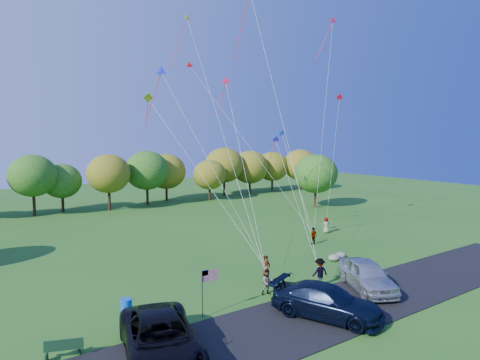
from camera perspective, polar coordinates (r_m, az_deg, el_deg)
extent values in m
plane|color=#255919|center=(29.29, 6.90, -14.16)|extent=(140.00, 140.00, 0.00)
cube|color=black|center=(26.64, 12.87, -16.30)|extent=(44.00, 6.00, 0.06)
cylinder|color=#352113|center=(57.89, -26.60, -3.20)|extent=(0.36, 0.36, 2.91)
ellipsoid|color=#1E5115|center=(57.50, -26.75, -0.02)|extent=(5.44, 5.44, 4.90)
cylinder|color=#352113|center=(59.88, -22.09, -2.91)|extent=(0.36, 0.36, 2.51)
ellipsoid|color=#1E5115|center=(59.47, -22.22, 0.34)|extent=(6.65, 6.65, 5.98)
cylinder|color=#352113|center=(61.92, -17.28, -2.28)|extent=(0.36, 0.36, 2.89)
ellipsoid|color=#3A6E1B|center=(61.57, -17.37, 0.50)|extent=(4.84, 4.84, 4.35)
cylinder|color=#352113|center=(63.51, -13.60, -2.23)|extent=(0.36, 0.36, 2.32)
ellipsoid|color=#1E5115|center=(63.12, -13.68, 0.89)|extent=(7.11, 7.11, 6.40)
cylinder|color=#352113|center=(66.46, -9.47, -1.81)|extent=(0.36, 0.36, 2.27)
ellipsoid|color=#1E5115|center=(66.12, -9.52, 0.80)|extent=(5.84, 5.84, 5.26)
cylinder|color=#352113|center=(67.05, -4.52, -1.51)|extent=(0.36, 0.36, 2.65)
ellipsoid|color=#3A6E1B|center=(66.70, -4.54, 1.34)|extent=(6.22, 6.22, 5.60)
cylinder|color=#352113|center=(71.80, -2.63, -1.13)|extent=(0.36, 0.36, 2.33)
ellipsoid|color=#1E5115|center=(71.51, -2.64, 1.06)|extent=(4.92, 4.92, 4.42)
cylinder|color=#352113|center=(73.65, 1.87, -0.77)|extent=(0.36, 0.36, 2.79)
ellipsoid|color=#3A6E1B|center=(73.30, 1.88, 2.14)|extent=(7.20, 7.20, 6.48)
cylinder|color=#352113|center=(76.44, 4.68, -0.43)|extent=(0.36, 0.36, 3.07)
ellipsoid|color=#3A6E1B|center=(76.12, 4.71, 2.28)|extent=(6.43, 6.43, 5.78)
cylinder|color=#352113|center=(81.19, 6.95, -0.20)|extent=(0.36, 0.36, 2.73)
ellipsoid|color=#3A6E1B|center=(80.89, 6.98, 2.32)|extent=(6.77, 6.77, 6.10)
cylinder|color=#352113|center=(60.62, 10.03, -2.32)|extent=(0.36, 0.36, 2.80)
ellipsoid|color=#1E5115|center=(60.23, 10.09, 0.84)|extent=(6.00, 6.00, 5.40)
imported|color=black|center=(20.63, -10.55, -20.11)|extent=(4.96, 7.57, 1.94)
imported|color=black|center=(24.90, 11.51, -15.60)|extent=(4.83, 6.67, 1.79)
imported|color=#B3B8BE|center=(29.62, 16.59, -12.06)|extent=(4.54, 6.03, 1.91)
imported|color=#4C4C59|center=(29.86, 3.53, -11.80)|extent=(0.77, 0.58, 1.90)
imported|color=#4C4C59|center=(27.84, 3.70, -13.42)|extent=(0.93, 0.81, 1.64)
imported|color=#4C4C59|center=(29.75, 10.58, -11.98)|extent=(1.31, 0.88, 1.88)
imported|color=#4C4C59|center=(40.47, 9.78, -7.34)|extent=(0.98, 0.52, 1.59)
imported|color=#4C4C59|center=(45.23, 11.42, -5.92)|extent=(0.96, 0.86, 1.64)
cube|color=#12331B|center=(22.35, -22.52, -20.14)|extent=(1.62, 0.72, 0.06)
cube|color=#12331B|center=(22.08, -22.45, -19.66)|extent=(1.60, 0.67, 0.52)
cube|color=#12331B|center=(22.33, -24.39, -20.82)|extent=(0.22, 0.42, 0.39)
cube|color=#12331B|center=(22.57, -20.64, -20.35)|extent=(0.22, 0.42, 0.39)
cylinder|color=blue|center=(25.77, -14.91, -16.07)|extent=(0.63, 0.63, 0.95)
cylinder|color=black|center=(24.50, -5.05, -14.91)|extent=(0.05, 0.05, 2.68)
cube|color=red|center=(24.40, -4.07, -12.58)|extent=(0.96, 0.64, 0.02)
cube|color=navy|center=(24.21, -4.68, -12.26)|extent=(0.39, 0.02, 0.30)
ellipsoid|color=gray|center=(35.74, 12.46, -10.07)|extent=(1.07, 0.84, 0.53)
ellipsoid|color=gray|center=(36.71, 13.29, -9.71)|extent=(0.90, 0.75, 0.47)
cone|color=#151ED8|center=(30.96, -10.48, 14.11)|extent=(0.88, 0.59, 0.79)
cone|color=red|center=(43.77, -6.75, 14.98)|extent=(0.89, 0.42, 0.82)
cone|color=#C10D3A|center=(46.67, 12.28, 20.12)|extent=(1.00, 0.51, 0.90)
cube|color=red|center=(45.06, 13.12, 10.69)|extent=(0.71, 0.26, 0.72)
cube|color=#ABD812|center=(35.88, -12.15, 10.66)|extent=(0.83, 0.22, 0.81)
cone|color=#CEFF15|center=(42.45, -7.07, 20.71)|extent=(1.09, 0.78, 0.92)
cube|color=blue|center=(45.00, 5.60, 6.25)|extent=(0.72, 0.25, 0.70)
cone|color=#F4113A|center=(37.06, -1.93, 13.07)|extent=(0.91, 0.63, 0.74)
cube|color=#2218D9|center=(36.98, 4.78, 5.38)|extent=(0.62, 0.24, 0.61)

